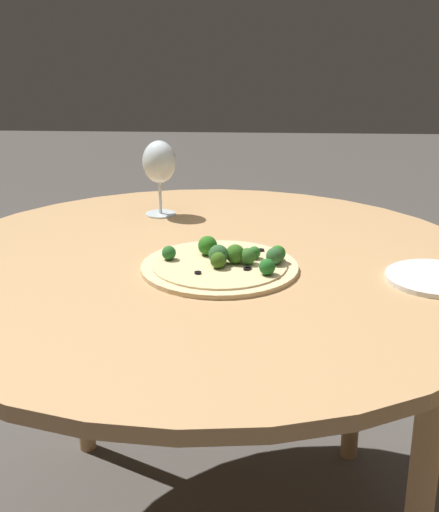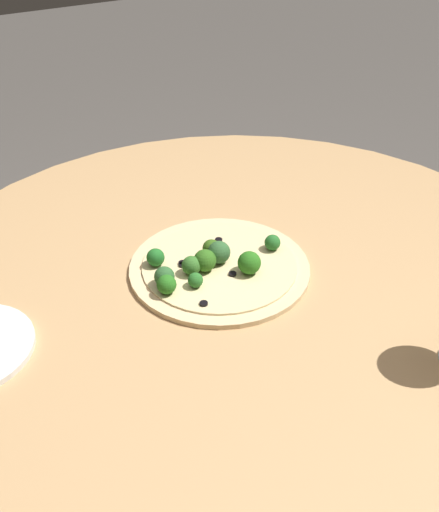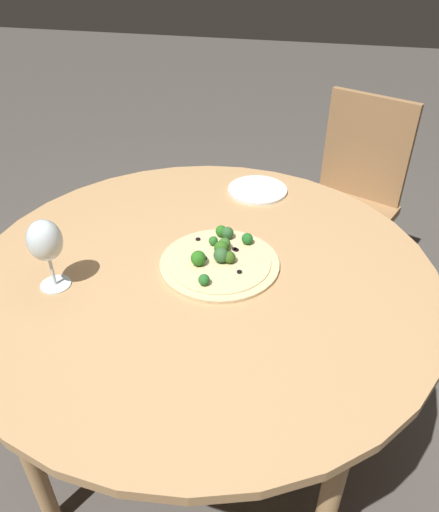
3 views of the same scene
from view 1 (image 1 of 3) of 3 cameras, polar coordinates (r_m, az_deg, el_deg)
The scene contains 4 objects.
dining_table at distance 1.56m, azimuth -0.96°, elevation -2.81°, with size 1.27×1.27×0.75m.
pizza at distance 1.49m, azimuth 0.30°, elevation -0.61°, with size 0.33×0.33×0.06m.
wine_glass at distance 1.85m, azimuth -4.84°, elevation 7.39°, with size 0.09×0.09×0.20m.
plate_near at distance 1.50m, azimuth 16.95°, elevation -1.70°, with size 0.20×0.20×0.01m.
Camera 1 is at (0.09, -1.43, 1.28)m, focal length 50.00 mm.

